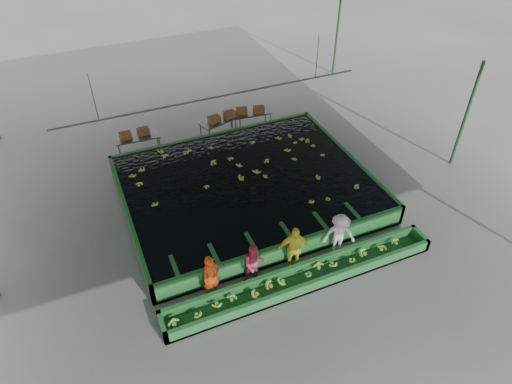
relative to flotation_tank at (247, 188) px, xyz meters
name	(u,v)px	position (x,y,z in m)	size (l,w,h in m)	color
ground	(261,218)	(0.00, -1.50, -0.45)	(80.00, 80.00, 0.00)	slate
shed_roof	(262,108)	(0.00, -1.50, 4.55)	(20.00, 22.00, 0.04)	gray
shed_posts	(261,168)	(0.00, -1.50, 2.05)	(20.00, 22.00, 5.00)	#24532D
flotation_tank	(247,188)	(0.00, 0.00, 0.00)	(10.00, 8.00, 0.90)	#23692D
tank_water	(246,181)	(0.00, 0.00, 0.40)	(9.70, 7.70, 0.00)	black
sorting_trough	(303,278)	(0.00, -5.10, -0.20)	(10.00, 1.00, 0.50)	#23692D
cableway_rail	(215,97)	(0.00, 3.50, 2.55)	(0.08, 0.08, 14.00)	#59605B
rail_hanger_left	(93,98)	(-5.00, 3.50, 3.55)	(0.04, 0.04, 2.00)	#59605B
rail_hanger_right	(317,57)	(5.00, 3.50, 3.55)	(0.04, 0.04, 2.00)	#59605B
worker_a	(212,277)	(-3.01, -4.30, 0.42)	(0.64, 0.42, 1.74)	#E84310
worker_b	(255,264)	(-1.48, -4.30, 0.37)	(0.80, 0.62, 1.64)	#CD3759
worker_c	(294,249)	(0.01, -4.30, 0.49)	(1.11, 0.46, 1.89)	#FFF439
worker_d	(339,235)	(1.83, -4.30, 0.45)	(1.16, 0.67, 1.79)	silver
packing_table_left	(139,145)	(-3.46, 5.04, 0.02)	(2.07, 0.83, 0.94)	#59605B
packing_table_mid	(221,128)	(0.64, 4.97, 0.03)	(2.12, 0.85, 0.96)	#59605B
packing_table_right	(251,120)	(2.34, 5.06, 0.01)	(2.03, 0.81, 0.93)	#59605B
box_stack_left	(135,136)	(-3.55, 5.13, 0.49)	(1.39, 0.38, 0.30)	brown
box_stack_mid	(222,119)	(0.72, 4.91, 0.51)	(1.42, 0.39, 0.31)	brown
box_stack_right	(250,113)	(2.28, 5.01, 0.48)	(1.43, 0.40, 0.31)	brown
floating_bananas	(239,170)	(0.00, 0.80, 0.40)	(8.81, 6.01, 0.12)	#98C73D
trough_bananas	(304,275)	(0.00, -5.10, -0.05)	(9.11, 0.61, 0.12)	#98C73D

